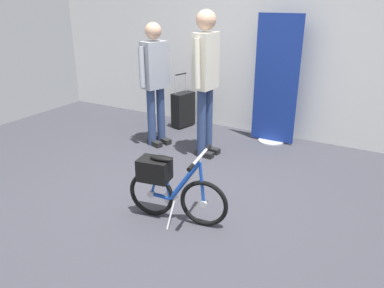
# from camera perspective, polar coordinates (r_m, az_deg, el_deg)

# --- Properties ---
(ground_plane) EXTENTS (7.33, 7.33, 0.00)m
(ground_plane) POSITION_cam_1_polar(r_m,az_deg,el_deg) (3.86, -2.70, -8.40)
(ground_plane) COLOR #38383F
(back_wall) EXTENTS (7.33, 0.10, 2.83)m
(back_wall) POSITION_cam_1_polar(r_m,az_deg,el_deg) (5.56, 10.85, 15.89)
(back_wall) COLOR white
(back_wall) RESTS_ON ground_plane
(floor_banner_stand) EXTENTS (0.60, 0.36, 1.72)m
(floor_banner_stand) POSITION_cam_1_polar(r_m,az_deg,el_deg) (5.23, 12.51, 8.33)
(floor_banner_stand) COLOR #B7B7BC
(floor_banner_stand) RESTS_ON ground_plane
(folding_bike_foreground) EXTENTS (0.95, 0.53, 0.68)m
(folding_bike_foreground) POSITION_cam_1_polar(r_m,az_deg,el_deg) (3.40, -3.53, -6.23)
(folding_bike_foreground) COLOR black
(folding_bike_foreground) RESTS_ON ground_plane
(visitor_near_wall) EXTENTS (0.30, 0.54, 1.78)m
(visitor_near_wall) POSITION_cam_1_polar(r_m,az_deg,el_deg) (4.62, 2.08, 10.46)
(visitor_near_wall) COLOR navy
(visitor_near_wall) RESTS_ON ground_plane
(visitor_browsing) EXTENTS (0.35, 0.51, 1.62)m
(visitor_browsing) POSITION_cam_1_polar(r_m,az_deg,el_deg) (5.04, -5.63, 9.95)
(visitor_browsing) COLOR navy
(visitor_browsing) RESTS_ON ground_plane
(rolling_suitcase) EXTENTS (0.26, 0.39, 0.83)m
(rolling_suitcase) POSITION_cam_1_polar(r_m,az_deg,el_deg) (5.89, -1.35, 5.31)
(rolling_suitcase) COLOR black
(rolling_suitcase) RESTS_ON ground_plane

